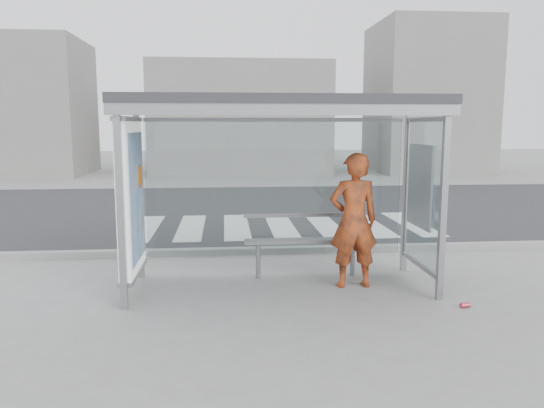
{
  "coord_description": "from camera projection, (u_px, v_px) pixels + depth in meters",
  "views": [
    {
      "loc": [
        -0.76,
        -7.1,
        2.25
      ],
      "look_at": [
        -0.1,
        0.2,
        1.15
      ],
      "focal_mm": 35.0,
      "sensor_mm": 36.0,
      "label": 1
    }
  ],
  "objects": [
    {
      "name": "ground",
      "position": [
        280.0,
        287.0,
        7.39
      ],
      "size": [
        80.0,
        80.0,
        0.0
      ],
      "primitive_type": "plane",
      "color": "gray",
      "rests_on": "ground"
    },
    {
      "name": "road",
      "position": [
        253.0,
        209.0,
        14.29
      ],
      "size": [
        30.0,
        10.0,
        0.01
      ],
      "primitive_type": "cube",
      "color": "#29292B",
      "rests_on": "ground"
    },
    {
      "name": "curb",
      "position": [
        268.0,
        251.0,
        9.3
      ],
      "size": [
        30.0,
        0.18,
        0.12
      ],
      "primitive_type": "cube",
      "color": "gray",
      "rests_on": "ground"
    },
    {
      "name": "crosswalk",
      "position": [
        281.0,
        226.0,
        11.87
      ],
      "size": [
        6.55,
        3.0,
        0.0
      ],
      "color": "silver",
      "rests_on": "ground"
    },
    {
      "name": "bus_shelter",
      "position": [
        253.0,
        145.0,
        7.12
      ],
      "size": [
        4.25,
        1.65,
        2.62
      ],
      "color": "gray",
      "rests_on": "ground"
    },
    {
      "name": "building_left",
      "position": [
        17.0,
        108.0,
        23.78
      ],
      "size": [
        6.0,
        5.0,
        6.0
      ],
      "primitive_type": "cube",
      "color": "slate",
      "rests_on": "ground"
    },
    {
      "name": "building_center",
      "position": [
        240.0,
        119.0,
        24.75
      ],
      "size": [
        8.0,
        5.0,
        5.0
      ],
      "primitive_type": "cube",
      "color": "slate",
      "rests_on": "ground"
    },
    {
      "name": "building_right",
      "position": [
        427.0,
        98.0,
        25.4
      ],
      "size": [
        5.0,
        5.0,
        7.0
      ],
      "primitive_type": "cube",
      "color": "slate",
      "rests_on": "ground"
    },
    {
      "name": "person",
      "position": [
        354.0,
        221.0,
        7.31
      ],
      "size": [
        0.7,
        0.48,
        1.88
      ],
      "primitive_type": "imported",
      "rotation": [
        0.0,
        0.0,
        3.18
      ],
      "color": "orange",
      "rests_on": "ground"
    },
    {
      "name": "bench",
      "position": [
        306.0,
        240.0,
        7.84
      ],
      "size": [
        1.82,
        0.32,
        0.94
      ],
      "color": "slate",
      "rests_on": "ground"
    },
    {
      "name": "soda_can",
      "position": [
        465.0,
        305.0,
        6.57
      ],
      "size": [
        0.13,
        0.09,
        0.07
      ],
      "primitive_type": "cylinder",
      "rotation": [
        0.0,
        1.57,
        0.21
      ],
      "color": "#C2394D",
      "rests_on": "ground"
    }
  ]
}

